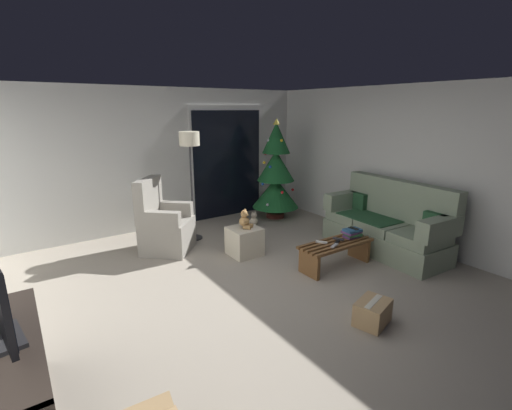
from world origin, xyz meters
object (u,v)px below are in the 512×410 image
object	(u,v)px
armchair	(164,226)
teddy_bear_honey	(245,220)
christmas_tree	(276,175)
couch	(387,225)
teddy_bear_cream_by_tree	(253,220)
cell_phone	(353,228)
media_shelf	(10,398)
floor_lamp	(190,149)
ottoman	(244,241)
cardboard_box_taped_mid_floor	(373,312)
remote_black	(337,242)
coffee_table	(336,250)
remote_graphite	(338,239)
book_stack	(352,233)
remote_silver	(335,246)
remote_white	(321,242)

from	to	relation	value
armchair	teddy_bear_honey	distance (m)	1.27
christmas_tree	teddy_bear_honey	size ratio (longest dim) A/B	6.86
couch	teddy_bear_honey	xyz separation A→B (m)	(-1.89, 1.08, 0.14)
christmas_tree	teddy_bear_cream_by_tree	xyz separation A→B (m)	(-0.68, -0.22, -0.75)
cell_phone	media_shelf	xyz separation A→B (m)	(-4.08, -0.71, -0.16)
floor_lamp	cell_phone	bearing A→B (deg)	-55.74
media_shelf	ottoman	world-z (taller)	media_shelf
christmas_tree	cardboard_box_taped_mid_floor	bearing A→B (deg)	-112.41
remote_black	teddy_bear_cream_by_tree	xyz separation A→B (m)	(0.08, 2.14, -0.25)
floor_lamp	cardboard_box_taped_mid_floor	xyz separation A→B (m)	(0.44, -3.32, -1.38)
couch	teddy_bear_cream_by_tree	distance (m)	2.38
coffee_table	teddy_bear_honey	size ratio (longest dim) A/B	3.86
floor_lamp	cardboard_box_taped_mid_floor	world-z (taller)	floor_lamp
remote_graphite	christmas_tree	distance (m)	2.43
floor_lamp	book_stack	bearing A→B (deg)	-55.94
remote_graphite	teddy_bear_honey	bearing A→B (deg)	-69.63
floor_lamp	teddy_bear_honey	size ratio (longest dim) A/B	6.25
remote_graphite	book_stack	world-z (taller)	book_stack
remote_black	teddy_bear_cream_by_tree	bearing A→B (deg)	-30.16
ottoman	teddy_bear_cream_by_tree	bearing A→B (deg)	50.06
couch	coffee_table	size ratio (longest dim) A/B	1.80
book_stack	ottoman	bearing A→B (deg)	135.96
teddy_bear_honey	cardboard_box_taped_mid_floor	size ratio (longest dim) A/B	0.65
remote_silver	ottoman	distance (m)	1.36
remote_white	floor_lamp	world-z (taller)	floor_lamp
remote_graphite	book_stack	size ratio (longest dim) A/B	0.58
remote_silver	teddy_bear_cream_by_tree	bearing A→B (deg)	156.26
floor_lamp	media_shelf	world-z (taller)	floor_lamp
cell_phone	ottoman	size ratio (longest dim) A/B	0.33
book_stack	media_shelf	distance (m)	4.13
coffee_table	media_shelf	distance (m)	3.82
remote_black	teddy_bear_cream_by_tree	distance (m)	2.16
coffee_table	remote_black	bearing A→B (deg)	-104.21
couch	coffee_table	distance (m)	1.11
remote_graphite	cell_phone	xyz separation A→B (m)	(0.23, -0.06, 0.13)
couch	floor_lamp	size ratio (longest dim) A/B	1.11
cardboard_box_taped_mid_floor	christmas_tree	bearing A→B (deg)	67.59
remote_black	ottoman	xyz separation A→B (m)	(-0.79, 1.10, -0.16)
remote_graphite	armchair	bearing A→B (deg)	-66.50
coffee_table	armchair	world-z (taller)	armchair
remote_black	teddy_bear_honey	size ratio (longest dim) A/B	0.55
remote_white	media_shelf	size ratio (longest dim) A/B	0.11
book_stack	media_shelf	xyz separation A→B (m)	(-4.06, -0.71, -0.09)
christmas_tree	media_shelf	size ratio (longest dim) A/B	1.40
remote_graphite	cardboard_box_taped_mid_floor	distance (m)	1.48
cardboard_box_taped_mid_floor	book_stack	bearing A→B (deg)	49.17
couch	floor_lamp	bearing A→B (deg)	136.00
remote_white	remote_black	xyz separation A→B (m)	(0.18, -0.12, 0.00)
ottoman	remote_graphite	bearing A→B (deg)	-48.86
couch	teddy_bear_cream_by_tree	size ratio (longest dim) A/B	6.95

